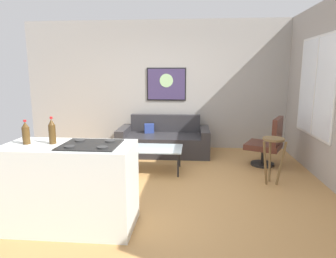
% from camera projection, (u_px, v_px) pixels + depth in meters
% --- Properties ---
extents(ground, '(6.40, 6.40, 0.04)m').
position_uv_depth(ground, '(154.00, 187.00, 4.49)').
color(ground, '#B9864C').
extents(back_wall, '(6.40, 0.05, 2.80)m').
position_uv_depth(back_wall, '(168.00, 85.00, 6.60)').
color(back_wall, '#A6A19A').
rests_on(back_wall, ground).
extents(right_wall, '(0.05, 6.40, 2.80)m').
position_uv_depth(right_wall, '(335.00, 92.00, 4.29)').
color(right_wall, '#A69E95').
rests_on(right_wall, ground).
extents(couch, '(1.88, 0.95, 0.78)m').
position_uv_depth(couch, '(164.00, 141.00, 6.22)').
color(couch, '#2E2D30').
rests_on(couch, ground).
extents(coffee_table, '(1.03, 0.64, 0.41)m').
position_uv_depth(coffee_table, '(152.00, 149.00, 5.08)').
color(coffee_table, silver).
rests_on(coffee_table, ground).
extents(armchair, '(0.78, 0.79, 0.90)m').
position_uv_depth(armchair, '(268.00, 143.00, 5.35)').
color(armchair, black).
rests_on(armchair, ground).
extents(bar_stool, '(0.37, 0.36, 0.72)m').
position_uv_depth(bar_stool, '(273.00, 149.00, 4.46)').
color(bar_stool, brown).
rests_on(bar_stool, ground).
extents(kitchen_counter, '(1.38, 0.65, 0.95)m').
position_uv_depth(kitchen_counter, '(71.00, 186.00, 3.22)').
color(kitchen_counter, white).
rests_on(kitchen_counter, ground).
extents(soda_bottle, '(0.08, 0.08, 0.26)m').
position_uv_depth(soda_bottle, '(26.00, 133.00, 3.14)').
color(soda_bottle, '#523818').
rests_on(soda_bottle, kitchen_counter).
extents(soda_bottle_2, '(0.07, 0.07, 0.29)m').
position_uv_depth(soda_bottle_2, '(52.00, 132.00, 3.15)').
color(soda_bottle_2, '#523818').
rests_on(soda_bottle_2, kitchen_counter).
extents(wall_painting, '(0.87, 0.03, 0.72)m').
position_uv_depth(wall_painting, '(166.00, 84.00, 6.55)').
color(wall_painting, black).
extents(window, '(0.03, 1.44, 1.65)m').
position_uv_depth(window, '(316.00, 87.00, 4.87)').
color(window, silver).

